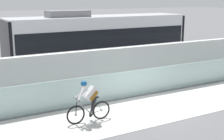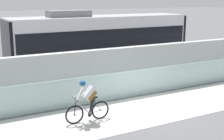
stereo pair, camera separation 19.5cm
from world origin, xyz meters
The scene contains 8 objects.
ground_plane centered at (0.00, 0.00, 0.00)m, with size 200.00×200.00×0.00m, color slate.
bike_path_deck centered at (0.00, 0.00, 0.01)m, with size 32.00×3.20×0.01m, color silver.
glass_parapet centered at (0.00, 1.85, 0.61)m, with size 32.00×0.05×1.22m, color silver.
concrete_barrier_wall centered at (0.00, 3.65, 1.01)m, with size 32.00×0.36×2.02m, color silver.
tram_rail_near centered at (0.00, 6.13, 0.00)m, with size 32.00×0.08×0.01m, color #595654.
tram_rail_far centered at (0.00, 7.57, 0.00)m, with size 32.00×0.08×0.01m, color #595654.
tram centered at (0.87, 6.85, 1.89)m, with size 11.06×2.54×3.81m.
cyclist_on_bike centered at (-3.06, 0.00, 0.78)m, with size 1.77×0.58×1.61m.
Camera 1 is at (-7.77, -10.16, 4.56)m, focal length 50.99 mm.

